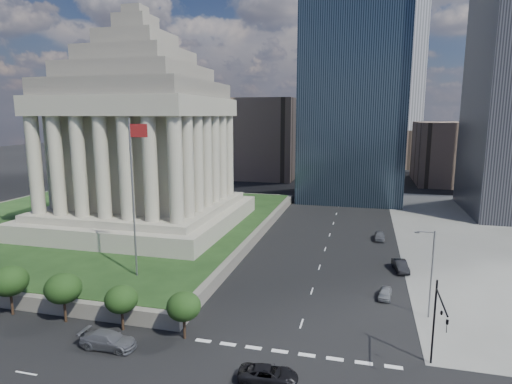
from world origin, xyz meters
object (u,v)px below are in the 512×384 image
(traffic_signal_ne, at_px, (438,318))
(parked_sedan_mid, at_px, (400,266))
(street_lamp_north, at_px, (430,269))
(parked_sedan_far, at_px, (380,236))
(war_memorial, at_px, (140,120))
(parked_sedan_near, at_px, (385,293))
(suv_grey, at_px, (108,340))
(pickup_truck, at_px, (268,375))
(flagpole, at_px, (134,190))

(traffic_signal_ne, height_order, parked_sedan_mid, traffic_signal_ne)
(traffic_signal_ne, relative_size, street_lamp_north, 0.80)
(traffic_signal_ne, distance_m, parked_sedan_far, 41.52)
(traffic_signal_ne, bearing_deg, war_memorial, 143.58)
(traffic_signal_ne, relative_size, parked_sedan_near, 2.19)
(war_memorial, xyz_separation_m, parked_sedan_mid, (45.50, -8.65, -20.62))
(parked_sedan_mid, bearing_deg, traffic_signal_ne, -97.38)
(war_memorial, relative_size, parked_sedan_near, 10.68)
(street_lamp_north, relative_size, parked_sedan_far, 2.22)
(suv_grey, bearing_deg, street_lamp_north, -64.97)
(pickup_truck, bearing_deg, flagpole, 48.05)
(parked_sedan_near, relative_size, parked_sedan_mid, 0.77)
(traffic_signal_ne, xyz_separation_m, pickup_truck, (-13.71, -4.64, -4.55))
(flagpole, xyz_separation_m, parked_sedan_near, (30.83, 5.17, -12.49))
(traffic_signal_ne, height_order, parked_sedan_near, traffic_signal_ne)
(traffic_signal_ne, height_order, pickup_truck, traffic_signal_ne)
(suv_grey, bearing_deg, parked_sedan_mid, -45.28)
(street_lamp_north, bearing_deg, war_memorial, 154.08)
(parked_sedan_mid, height_order, parked_sedan_far, parked_sedan_mid)
(pickup_truck, height_order, parked_sedan_far, parked_sedan_far)
(parked_sedan_far, bearing_deg, parked_sedan_mid, -80.01)
(street_lamp_north, relative_size, pickup_truck, 1.97)
(parked_sedan_near, xyz_separation_m, parked_sedan_mid, (2.50, 10.19, 0.16))
(war_memorial, distance_m, street_lamp_north, 54.92)
(war_memorial, xyz_separation_m, street_lamp_north, (47.33, -23.00, -15.74))
(parked_sedan_mid, bearing_deg, parked_sedan_far, 89.57)
(parked_sedan_mid, bearing_deg, war_memorial, 159.63)
(parked_sedan_far, bearing_deg, pickup_truck, -101.76)
(war_memorial, xyz_separation_m, parked_sedan_far, (43.00, 6.82, -20.63))
(street_lamp_north, relative_size, suv_grey, 1.78)
(flagpole, relative_size, parked_sedan_far, 4.44)
(parked_sedan_near, bearing_deg, pickup_truck, -109.40)
(flagpole, height_order, parked_sedan_near, flagpole)
(flagpole, bearing_deg, pickup_truck, -35.92)
(parked_sedan_mid, bearing_deg, street_lamp_north, -92.35)
(flagpole, relative_size, parked_sedan_near, 5.48)
(pickup_truck, height_order, parked_sedan_mid, parked_sedan_mid)
(flagpole, bearing_deg, war_memorial, 116.89)
(flagpole, distance_m, parked_sedan_far, 45.31)
(street_lamp_north, bearing_deg, pickup_truck, -132.36)
(suv_grey, bearing_deg, war_memorial, 23.61)
(war_memorial, bearing_deg, flagpole, -63.11)
(street_lamp_north, bearing_deg, suv_grey, -154.71)
(suv_grey, xyz_separation_m, parked_sedan_far, (26.40, 44.34, -0.05))
(war_memorial, height_order, traffic_signal_ne, war_memorial)
(traffic_signal_ne, relative_size, suv_grey, 1.43)
(traffic_signal_ne, bearing_deg, pickup_truck, -161.32)
(pickup_truck, bearing_deg, parked_sedan_far, -18.60)
(flagpole, relative_size, street_lamp_north, 2.00)
(flagpole, xyz_separation_m, suv_grey, (4.43, -13.52, -12.30))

